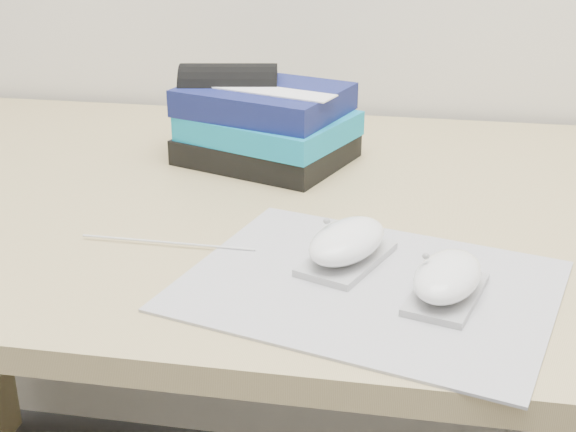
% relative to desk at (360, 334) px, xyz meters
% --- Properties ---
extents(desk, '(1.60, 0.80, 0.73)m').
position_rel_desk_xyz_m(desk, '(0.00, 0.00, 0.00)').
color(desk, tan).
rests_on(desk, ground).
extents(mousepad, '(0.42, 0.36, 0.00)m').
position_rel_desk_xyz_m(mousepad, '(0.03, -0.30, 0.24)').
color(mousepad, gray).
rests_on(mousepad, desk).
extents(mouse_rear, '(0.10, 0.13, 0.05)m').
position_rel_desk_xyz_m(mouse_rear, '(0.00, -0.25, 0.26)').
color(mouse_rear, '#ADAEB0').
rests_on(mouse_rear, mousepad).
extents(mouse_front, '(0.09, 0.12, 0.05)m').
position_rel_desk_xyz_m(mouse_front, '(0.10, -0.31, 0.26)').
color(mouse_front, '#A0A0A3').
rests_on(mouse_front, mousepad).
extents(usb_cable, '(0.20, 0.01, 0.00)m').
position_rel_desk_xyz_m(usb_cable, '(-0.20, -0.24, 0.24)').
color(usb_cable, silver).
rests_on(usb_cable, mousepad).
extents(book_stack, '(0.27, 0.24, 0.11)m').
position_rel_desk_xyz_m(book_stack, '(-0.15, 0.07, 0.29)').
color(book_stack, black).
rests_on(book_stack, desk).
extents(pouch, '(0.16, 0.12, 0.13)m').
position_rel_desk_xyz_m(pouch, '(-0.21, 0.10, 0.30)').
color(pouch, black).
rests_on(pouch, desk).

